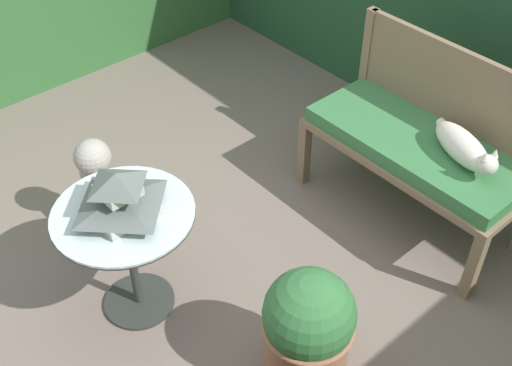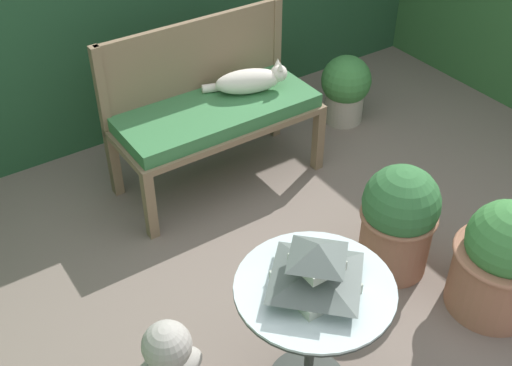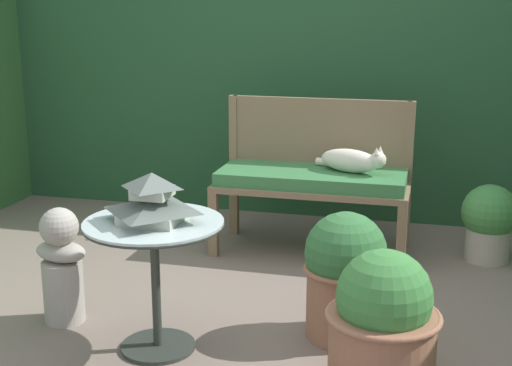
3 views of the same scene
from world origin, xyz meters
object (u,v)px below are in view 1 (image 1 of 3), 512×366
Objects in this scene: pagoda_birdhouse at (120,196)px; garden_bust at (99,187)px; patio_table at (127,234)px; cat at (464,147)px; potted_plant_table_far at (308,330)px; garden_bench at (416,151)px.

pagoda_birdhouse reaches higher than garden_bust.
cat is at bearing 65.14° from patio_table.
patio_table is at bearing -10.36° from garden_bust.
potted_plant_table_far is at bearing 22.52° from patio_table.
pagoda_birdhouse is (-0.48, -1.58, 0.28)m from garden_bench.
garden_bench is 2.61× the size of cat.
patio_table is at bearing -107.01° from garden_bench.
potted_plant_table_far reaches higher than garden_bust.
garden_bust reaches higher than garden_bench.
garden_bench is 3.55× the size of pagoda_birdhouse.
garden_bench is 1.92× the size of patio_table.
cat is at bearing 65.14° from pagoda_birdhouse.
patio_table is 0.24m from pagoda_birdhouse.
garden_bust is at bearing -172.62° from potted_plant_table_far.
pagoda_birdhouse is at bearing -95.68° from cat.
garden_bust is (-1.08, -1.41, -0.17)m from garden_bench.
garden_bust is 0.96× the size of potted_plant_table_far.
pagoda_birdhouse reaches higher than cat.
garden_bust is (-0.60, 0.17, -0.20)m from patio_table.
garden_bench is at bearing 107.64° from potted_plant_table_far.
pagoda_birdhouse is (0.00, 0.00, 0.24)m from patio_table.
potted_plant_table_far reaches higher than garden_bench.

